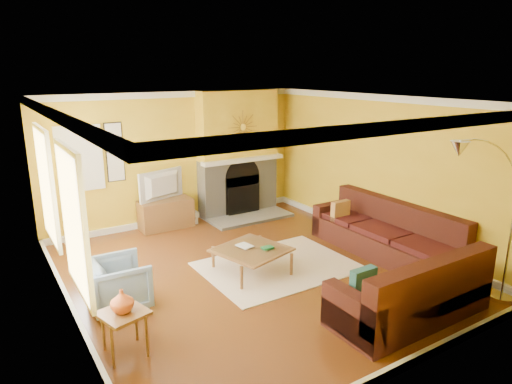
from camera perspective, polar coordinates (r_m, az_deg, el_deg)
floor at (r=7.42m, az=-0.37°, el=-9.94°), size 5.50×6.00×0.02m
ceiling at (r=6.73m, az=-0.41°, el=11.52°), size 5.50×6.00×0.02m
wall_back at (r=9.58m, az=-9.96°, el=4.18°), size 5.50×0.02×2.70m
wall_front at (r=4.80m, az=19.11°, el=-7.61°), size 5.50×0.02×2.70m
wall_left at (r=6.03m, az=-23.30°, el=-3.37°), size 0.02×6.00×2.70m
wall_right at (r=8.69m, az=15.28°, el=2.75°), size 0.02×6.00×2.70m
baseboard at (r=7.39m, az=-0.37°, el=-9.45°), size 5.50×6.00×0.12m
crown_molding at (r=6.74m, az=-0.41°, el=10.92°), size 5.50×6.00×0.12m
window_left_near at (r=7.24m, az=-24.83°, el=0.67°), size 0.06×1.22×1.72m
window_left_far at (r=5.43m, az=-21.99°, el=-3.56°), size 0.06×1.22×1.72m
window_back at (r=8.96m, az=-21.19°, el=3.93°), size 0.82×0.06×1.22m
wall_art at (r=9.11m, az=-17.23°, el=4.76°), size 0.34×0.04×1.14m
fireplace at (r=9.98m, az=-2.30°, el=4.83°), size 1.80×0.40×2.70m
mantel at (r=9.79m, az=-1.59°, el=4.05°), size 1.92×0.22×0.08m
hearth at (r=9.85m, az=-0.61°, el=-3.23°), size 1.80×0.70×0.06m
sunburst at (r=9.69m, az=-1.65°, el=8.12°), size 0.70×0.04×0.70m
rug at (r=7.57m, az=2.76°, el=-9.26°), size 2.40×1.80×0.02m
sectional_sofa at (r=7.31m, az=12.53°, el=-6.79°), size 2.86×3.49×0.90m
coffee_table at (r=7.33m, az=-0.56°, el=-8.50°), size 1.24×1.24×0.40m
media_console at (r=9.43m, az=-11.20°, el=-2.69°), size 1.07×0.48×0.59m
tv at (r=9.27m, az=-11.39°, el=0.80°), size 1.04×0.44×0.60m
subwoofer at (r=9.66m, az=-8.35°, el=-3.11°), size 0.27×0.27×0.27m
armchair at (r=6.51m, az=-16.78°, el=-10.92°), size 0.79×0.77×0.69m
side_table at (r=5.58m, az=-16.09°, el=-16.55°), size 0.59×0.59×0.53m
vase at (r=5.38m, az=-16.41°, el=-12.92°), size 0.29×0.29×0.27m
book at (r=7.25m, az=-2.01°, el=-6.95°), size 0.24×0.29×0.03m
arc_lamp at (r=6.52m, az=26.77°, el=-4.06°), size 1.47×0.36×2.35m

